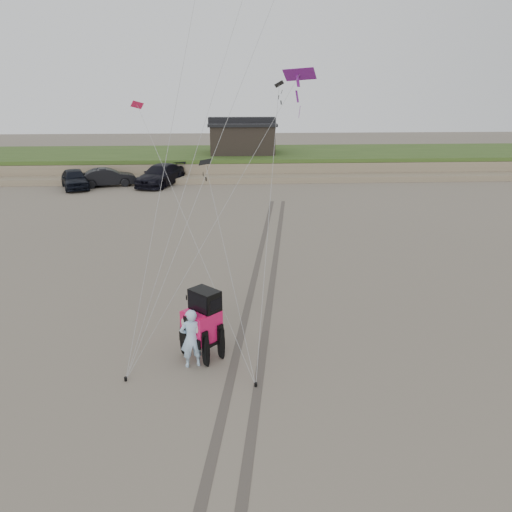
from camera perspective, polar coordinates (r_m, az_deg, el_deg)
The scene contains 12 objects.
ground at distance 14.35m, azimuth -4.88°, elevation -13.90°, with size 160.00×160.00×0.00m, color #6B6054.
dune_ridge at distance 50.07m, azimuth -3.94°, elevation 10.71°, with size 160.00×14.25×1.73m.
cabin at distance 49.32m, azimuth -1.61°, elevation 13.45°, with size 6.40×5.40×3.35m.
truck_a at distance 43.05m, azimuth -20.02°, elevation 8.30°, with size 1.86×4.61×1.57m, color black.
truck_b at distance 43.24m, azimuth -16.57°, elevation 8.62°, with size 1.56×4.48×1.48m, color black.
truck_c at distance 42.63m, azimuth -10.86°, elevation 9.07°, with size 2.37×5.83×1.69m, color black.
jeep at distance 15.07m, azimuth -6.20°, elevation -8.54°, with size 1.96×4.55×1.70m, color #E21458, non-canonical shape.
man at distance 14.60m, azimuth -7.40°, elevation -9.30°, with size 0.65×0.43×1.80m, color #94BCE5.
kite_flock at distance 21.05m, azimuth 1.41°, elevation 23.74°, with size 7.78×6.68×8.65m.
stake_main at distance 14.67m, azimuth -14.68°, elevation -13.45°, with size 0.08×0.08×0.12m, color black.
stake_aux at distance 13.98m, azimuth -0.03°, elevation -14.51°, with size 0.08×0.08×0.12m, color black.
tire_tracks at distance 21.57m, azimuth 0.91°, elevation -2.26°, with size 5.22×29.74×0.01m.
Camera 1 is at (0.48, -12.09, 7.70)m, focal length 35.00 mm.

